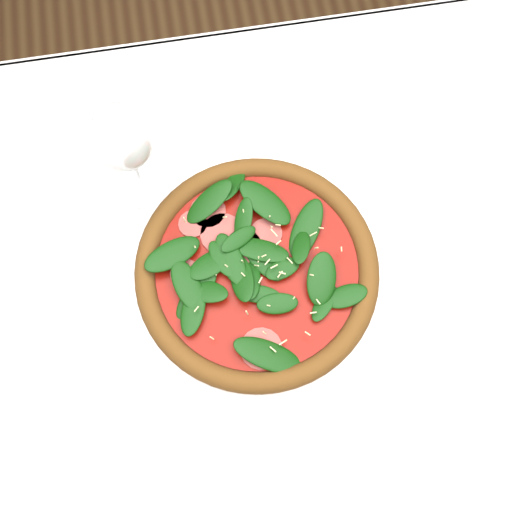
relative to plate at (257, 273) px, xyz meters
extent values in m
plane|color=brown|center=(0.06, -0.01, -0.76)|extent=(6.00, 6.00, 0.00)
cube|color=silver|center=(0.06, -0.01, -0.03)|extent=(1.20, 0.80, 0.04)
cylinder|color=#513420|center=(-0.48, 0.33, -0.40)|extent=(0.06, 0.06, 0.71)
cylinder|color=#513420|center=(0.60, 0.33, -0.40)|extent=(0.06, 0.06, 0.71)
cube|color=silver|center=(0.06, 0.39, -0.12)|extent=(1.20, 0.01, 0.22)
cylinder|color=white|center=(0.00, 0.00, 0.00)|extent=(0.36, 0.36, 0.01)
torus|color=white|center=(0.00, 0.00, 0.00)|extent=(0.36, 0.36, 0.01)
cylinder|color=#9B5825|center=(0.00, 0.00, 0.01)|extent=(0.37, 0.37, 0.01)
torus|color=#995D23|center=(0.00, 0.00, 0.02)|extent=(0.37, 0.37, 0.03)
cylinder|color=#890C04|center=(0.00, 0.00, 0.02)|extent=(0.31, 0.31, 0.00)
cylinder|color=#A44142|center=(0.00, 0.00, 0.02)|extent=(0.27, 0.27, 0.00)
ellipsoid|color=#0F3D0B|center=(0.00, 0.00, 0.03)|extent=(0.30, 0.30, 0.02)
cylinder|color=beige|center=(0.00, 0.00, 0.04)|extent=(0.27, 0.27, 0.00)
cylinder|color=white|center=(-0.13, 0.15, -0.01)|extent=(0.07, 0.07, 0.00)
cylinder|color=white|center=(-0.13, 0.15, 0.04)|extent=(0.01, 0.01, 0.09)
ellipsoid|color=white|center=(-0.13, 0.15, 0.13)|extent=(0.08, 0.08, 0.10)
camera|label=1|loc=(-0.04, -0.21, 0.71)|focal=40.00mm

